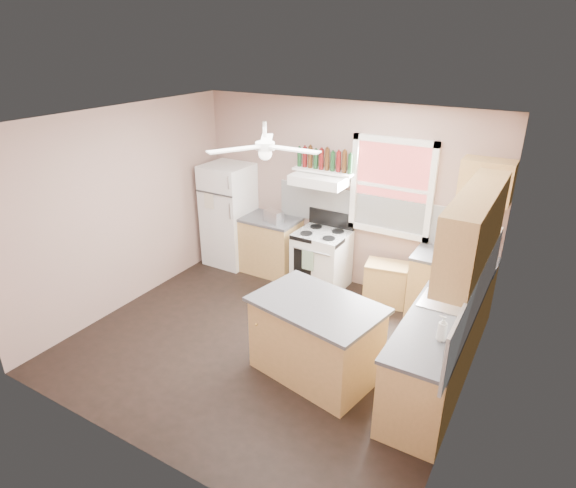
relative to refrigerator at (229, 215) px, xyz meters
The scene contains 32 objects.
floor 2.59m from the refrigerator, 42.61° to the right, with size 4.50×4.50×0.00m, color black.
ceiling 3.09m from the refrigerator, 42.61° to the right, with size 4.50×4.50×0.00m, color white.
wall_back 1.91m from the refrigerator, 11.43° to the left, with size 4.50×0.05×2.70m, color gray.
wall_right 4.44m from the refrigerator, 22.14° to the right, with size 0.05×4.00×2.70m, color gray.
wall_left 1.80m from the refrigerator, 105.81° to the right, with size 0.05×4.00×2.70m, color gray.
backsplash_back 2.30m from the refrigerator, ahead, with size 2.90×0.03×0.55m, color white.
backsplash_right 4.28m from the refrigerator, 18.61° to the right, with size 0.03×2.60×0.55m, color white.
window_view 2.69m from the refrigerator, ahead, with size 1.00×0.02×1.20m, color maroon.
window_frame 2.69m from the refrigerator, ahead, with size 1.16×0.07×1.36m, color white.
refrigerator is the anchor object (origin of this frame).
base_cabinet_left 0.84m from the refrigerator, ahead, with size 0.90×0.60×0.86m, color #A68145.
counter_left 0.75m from the refrigerator, ahead, with size 0.92×0.62×0.04m, color #424244.
toaster 0.92m from the refrigerator, ahead, with size 0.28×0.16×0.18m, color silver.
stove 1.73m from the refrigerator, ahead, with size 0.73×0.64×0.86m, color white.
range_hood 1.77m from the refrigerator, ahead, with size 0.78×0.50×0.14m, color white.
bottle_shelf 1.82m from the refrigerator, ahead, with size 0.90×0.26×0.03m, color white.
cart 2.74m from the refrigerator, ahead, with size 0.58×0.38×0.58m, color #A68145.
base_cabinet_corner 3.58m from the refrigerator, ahead, with size 1.00×0.60×0.86m, color #A68145.
base_cabinet_right 4.01m from the refrigerator, 19.91° to the right, with size 0.60×2.20×0.86m, color #A68145.
counter_corner 3.56m from the refrigerator, ahead, with size 1.02×0.62×0.04m, color #424244.
counter_right 3.98m from the refrigerator, 19.96° to the right, with size 0.62×2.22×0.04m, color #424244.
sink 3.92m from the refrigerator, 17.21° to the right, with size 0.55×0.45×0.03m, color silver.
faucet 4.08m from the refrigerator, 16.54° to the right, with size 0.03×0.03×0.14m, color silver.
upper_cabinet_right 4.17m from the refrigerator, 16.63° to the right, with size 0.33×1.80×0.76m, color #A68145.
upper_cabinet_corner 3.91m from the refrigerator, ahead, with size 0.60×0.33×0.52m, color #A68145.
paper_towel 3.90m from the refrigerator, ahead, with size 0.12×0.12×0.26m, color white.
island 3.18m from the refrigerator, 36.06° to the right, with size 1.28×0.81×0.86m, color #A68145.
island_top 3.16m from the refrigerator, 36.06° to the right, with size 1.36×0.89×0.04m, color #424244.
ceiling_fan_hub 2.94m from the refrigerator, 42.61° to the right, with size 0.20×0.20×0.08m, color white.
soap_bottle 4.29m from the refrigerator, 25.86° to the right, with size 0.10×0.10×0.25m, color silver.
red_caddy 3.80m from the refrigerator, ahead, with size 0.18×0.12×0.10m, color #B50F13.
wine_bottles 1.91m from the refrigerator, ahead, with size 0.86×0.06×0.31m.
Camera 1 is at (2.71, -4.15, 3.52)m, focal length 30.00 mm.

